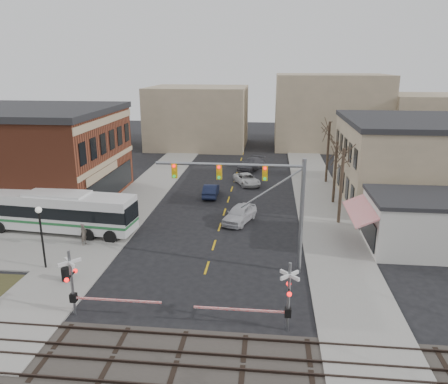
% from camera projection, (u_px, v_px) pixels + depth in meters
% --- Properties ---
extents(ground, '(160.00, 160.00, 0.00)m').
position_uv_depth(ground, '(202.00, 281.00, 28.85)').
color(ground, black).
rests_on(ground, ground).
extents(sidewalk_west, '(5.00, 60.00, 0.12)m').
position_uv_depth(sidewalk_west, '(146.00, 191.00, 48.85)').
color(sidewalk_west, gray).
rests_on(sidewalk_west, ground).
extents(sidewalk_east, '(5.00, 60.00, 0.12)m').
position_uv_depth(sidewalk_east, '(318.00, 196.00, 46.93)').
color(sidewalk_east, gray).
rests_on(sidewalk_east, ground).
extents(ballast_strip, '(160.00, 5.00, 0.06)m').
position_uv_depth(ballast_strip, '(177.00, 360.00, 21.22)').
color(ballast_strip, '#332D28').
rests_on(ballast_strip, ground).
extents(rail_tracks, '(160.00, 3.91, 0.14)m').
position_uv_depth(rail_tracks, '(177.00, 358.00, 21.19)').
color(rail_tracks, '#2D231E').
rests_on(rail_tracks, ground).
extents(tan_building, '(20.30, 15.30, 8.50)m').
position_uv_depth(tan_building, '(445.00, 161.00, 44.46)').
color(tan_building, gray).
rests_on(tan_building, ground).
extents(awning_shop, '(9.74, 6.20, 4.30)m').
position_uv_depth(awning_shop, '(423.00, 223.00, 33.29)').
color(awning_shop, beige).
rests_on(awning_shop, ground).
extents(tree_east_a, '(0.28, 0.28, 6.75)m').
position_uv_depth(tree_east_a, '(341.00, 186.00, 38.22)').
color(tree_east_a, '#382B21').
rests_on(tree_east_a, sidewalk_east).
extents(tree_east_b, '(0.28, 0.28, 6.30)m').
position_uv_depth(tree_east_b, '(335.00, 172.00, 43.97)').
color(tree_east_b, '#382B21').
rests_on(tree_east_b, sidewalk_east).
extents(tree_east_c, '(0.28, 0.28, 7.20)m').
position_uv_depth(tree_east_c, '(328.00, 152.00, 51.45)').
color(tree_east_c, '#382B21').
rests_on(tree_east_c, sidewalk_east).
extents(transit_bus, '(13.22, 4.06, 3.35)m').
position_uv_depth(transit_bus, '(59.00, 211.00, 36.72)').
color(transit_bus, silver).
rests_on(transit_bus, ground).
extents(traffic_signal_mast, '(9.88, 0.30, 8.00)m').
position_uv_depth(traffic_signal_mast, '(261.00, 191.00, 28.79)').
color(traffic_signal_mast, gray).
rests_on(traffic_signal_mast, ground).
extents(rr_crossing_west, '(5.60, 1.36, 4.00)m').
position_uv_depth(rr_crossing_west, '(79.00, 284.00, 24.46)').
color(rr_crossing_west, gray).
rests_on(rr_crossing_west, ground).
extents(rr_crossing_east, '(5.60, 1.36, 4.00)m').
position_uv_depth(rr_crossing_east, '(280.00, 297.00, 23.10)').
color(rr_crossing_east, gray).
rests_on(rr_crossing_east, ground).
extents(street_lamp, '(0.44, 0.44, 4.48)m').
position_uv_depth(street_lamp, '(40.00, 225.00, 29.67)').
color(street_lamp, black).
rests_on(street_lamp, sidewalk_west).
extents(trash_bin, '(0.60, 0.60, 0.87)m').
position_uv_depth(trash_bin, '(66.00, 274.00, 28.65)').
color(trash_bin, black).
rests_on(trash_bin, sidewalk_west).
extents(car_a, '(3.30, 5.03, 1.59)m').
position_uv_depth(car_a, '(240.00, 214.00, 39.34)').
color(car_a, silver).
rests_on(car_a, ground).
extents(car_b, '(1.52, 4.16, 1.36)m').
position_uv_depth(car_b, '(211.00, 190.00, 46.89)').
color(car_b, '#192240').
rests_on(car_b, ground).
extents(car_c, '(3.79, 5.04, 1.27)m').
position_uv_depth(car_c, '(247.00, 179.00, 51.49)').
color(car_c, silver).
rests_on(car_c, ground).
extents(car_d, '(4.13, 5.79, 1.56)m').
position_uv_depth(car_d, '(251.00, 164.00, 58.52)').
color(car_d, '#48484E').
rests_on(car_d, ground).
extents(pedestrian_near, '(0.55, 0.71, 1.73)m').
position_uv_depth(pedestrian_near, '(84.00, 234.00, 34.15)').
color(pedestrian_near, '#564D45').
rests_on(pedestrian_near, sidewalk_west).
extents(pedestrian_far, '(1.09, 1.17, 1.92)m').
position_uv_depth(pedestrian_far, '(105.00, 222.00, 36.41)').
color(pedestrian_far, '#38365F').
rests_on(pedestrian_far, sidewalk_west).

